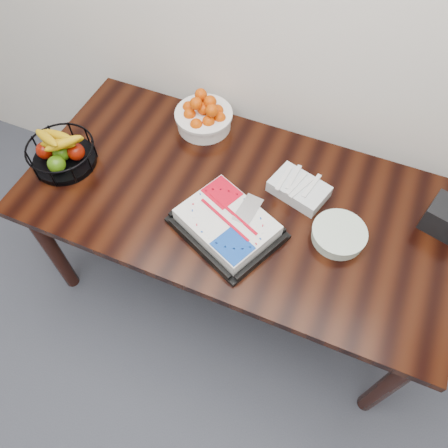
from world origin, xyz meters
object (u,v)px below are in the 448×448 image
at_px(table, 238,210).
at_px(tangerine_bowl, 204,114).
at_px(fruit_basket, 62,152).
at_px(napkin_box, 448,218).
at_px(cake_tray, 227,224).
at_px(plate_stack, 339,235).

distance_m(table, tangerine_bowl, 0.47).
xyz_separation_m(table, fruit_basket, (-0.77, -0.12, 0.15)).
bearing_deg(fruit_basket, napkin_box, 10.82).
relative_size(cake_tray, tangerine_bowl, 1.86).
bearing_deg(cake_tray, plate_stack, 17.36).
height_order(tangerine_bowl, fruit_basket, tangerine_bowl).
distance_m(fruit_basket, plate_stack, 1.20).
height_order(table, cake_tray, cake_tray).
xyz_separation_m(cake_tray, napkin_box, (0.78, 0.35, 0.02)).
xyz_separation_m(tangerine_bowl, plate_stack, (0.73, -0.36, -0.05)).
bearing_deg(napkin_box, cake_tray, -156.18).
distance_m(plate_stack, napkin_box, 0.43).
relative_size(fruit_basket, napkin_box, 1.80).
bearing_deg(table, tangerine_bowl, 132.91).
xyz_separation_m(table, cake_tray, (0.02, -0.16, 0.12)).
distance_m(table, plate_stack, 0.45).
xyz_separation_m(fruit_basket, plate_stack, (1.20, 0.08, -0.04)).
bearing_deg(napkin_box, table, -167.07).
relative_size(cake_tray, plate_stack, 2.31).
relative_size(tangerine_bowl, fruit_basket, 0.91).
xyz_separation_m(table, plate_stack, (0.43, -0.03, 0.11)).
height_order(table, plate_stack, plate_stack).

